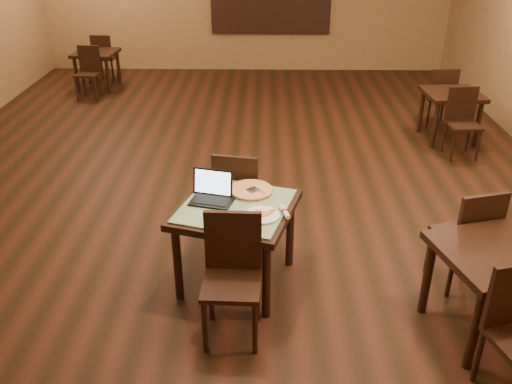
{
  "coord_description": "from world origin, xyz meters",
  "views": [
    {
      "loc": [
        0.41,
        -6.09,
        2.93
      ],
      "look_at": [
        0.34,
        -2.11,
        0.85
      ],
      "focal_mm": 38.0,
      "sensor_mm": 36.0,
      "label": 1
    }
  ],
  "objects_px": {
    "pizza_pan": "(251,191)",
    "other_table_a": "(452,100)",
    "other_table_b_chair_near": "(89,69)",
    "other_table_c_chair_far": "(470,234)",
    "tiled_table": "(236,216)",
    "chair_main_near": "(232,269)",
    "other_table_b_chair_far": "(104,55)",
    "other_table_a_chair_far": "(440,94)",
    "other_table_b": "(96,58)",
    "other_table_a_chair_near": "(462,118)",
    "other_table_c": "(494,265)",
    "laptop": "(212,192)",
    "chair_main_far": "(238,193)"
  },
  "relations": [
    {
      "from": "other_table_b",
      "to": "laptop",
      "type": "bearing_deg",
      "value": -61.0
    },
    {
      "from": "chair_main_near",
      "to": "pizza_pan",
      "type": "relative_size",
      "value": 2.57
    },
    {
      "from": "tiled_table",
      "to": "other_table_a",
      "type": "distance_m",
      "value": 4.42
    },
    {
      "from": "chair_main_far",
      "to": "other_table_b",
      "type": "distance_m",
      "value": 5.88
    },
    {
      "from": "other_table_b_chair_near",
      "to": "chair_main_near",
      "type": "bearing_deg",
      "value": -60.19
    },
    {
      "from": "other_table_a_chair_near",
      "to": "other_table_b",
      "type": "relative_size",
      "value": 1.16
    },
    {
      "from": "other_table_a_chair_far",
      "to": "other_table_a_chair_near",
      "type": "bearing_deg",
      "value": 85.85
    },
    {
      "from": "pizza_pan",
      "to": "other_table_c",
      "type": "relative_size",
      "value": 0.4
    },
    {
      "from": "laptop",
      "to": "other_table_b_chair_far",
      "type": "bearing_deg",
      "value": 127.04
    },
    {
      "from": "laptop",
      "to": "other_table_a_chair_near",
      "type": "bearing_deg",
      "value": 56.52
    },
    {
      "from": "laptop",
      "to": "other_table_c",
      "type": "bearing_deg",
      "value": -4.56
    },
    {
      "from": "other_table_a_chair_far",
      "to": "other_table_b_chair_far",
      "type": "xyz_separation_m",
      "value": [
        -5.66,
        2.38,
        -0.01
      ]
    },
    {
      "from": "pizza_pan",
      "to": "other_table_a_chair_near",
      "type": "distance_m",
      "value": 3.78
    },
    {
      "from": "other_table_b",
      "to": "tiled_table",
      "type": "bearing_deg",
      "value": -59.77
    },
    {
      "from": "other_table_b",
      "to": "other_table_c_chair_far",
      "type": "bearing_deg",
      "value": -46.51
    },
    {
      "from": "other_table_a_chair_near",
      "to": "chair_main_near",
      "type": "bearing_deg",
      "value": -132.6
    },
    {
      "from": "other_table_a_chair_far",
      "to": "other_table_b",
      "type": "bearing_deg",
      "value": -21.91
    },
    {
      "from": "other_table_b",
      "to": "other_table_a_chair_near",
      "type": "bearing_deg",
      "value": -23.1
    },
    {
      "from": "other_table_a_chair_far",
      "to": "pizza_pan",
      "type": "bearing_deg",
      "value": 50.0
    },
    {
      "from": "other_table_b_chair_near",
      "to": "laptop",
      "type": "bearing_deg",
      "value": -58.93
    },
    {
      "from": "pizza_pan",
      "to": "chair_main_near",
      "type": "bearing_deg",
      "value": -97.82
    },
    {
      "from": "other_table_a",
      "to": "other_table_c",
      "type": "xyz_separation_m",
      "value": [
        -0.9,
        -4.01,
        0.04
      ]
    },
    {
      "from": "other_table_a",
      "to": "other_table_b_chair_far",
      "type": "bearing_deg",
      "value": 149.19
    },
    {
      "from": "other_table_c",
      "to": "other_table_c_chair_far",
      "type": "xyz_separation_m",
      "value": [
        0.02,
        0.56,
        -0.07
      ]
    },
    {
      "from": "pizza_pan",
      "to": "other_table_a_chair_far",
      "type": "bearing_deg",
      "value": 53.61
    },
    {
      "from": "tiled_table",
      "to": "other_table_b_chair_near",
      "type": "distance_m",
      "value": 5.98
    },
    {
      "from": "other_table_c",
      "to": "other_table_c_chair_far",
      "type": "height_order",
      "value": "other_table_c_chair_far"
    },
    {
      "from": "other_table_a",
      "to": "other_table_b",
      "type": "distance_m",
      "value": 6.13
    },
    {
      "from": "other_table_c_chair_far",
      "to": "other_table_b_chair_far",
      "type": "bearing_deg",
      "value": -68.47
    },
    {
      "from": "chair_main_near",
      "to": "other_table_c_chair_far",
      "type": "bearing_deg",
      "value": 17.97
    },
    {
      "from": "laptop",
      "to": "other_table_a_chair_far",
      "type": "distance_m",
      "value": 4.88
    },
    {
      "from": "pizza_pan",
      "to": "other_table_a",
      "type": "relative_size",
      "value": 0.49
    },
    {
      "from": "other_table_a_chair_near",
      "to": "other_table_b_chair_far",
      "type": "relative_size",
      "value": 1.03
    },
    {
      "from": "pizza_pan",
      "to": "other_table_a",
      "type": "bearing_deg",
      "value": 49.37
    },
    {
      "from": "other_table_a_chair_near",
      "to": "other_table_b_chair_near",
      "type": "relative_size",
      "value": 1.03
    },
    {
      "from": "tiled_table",
      "to": "other_table_b_chair_near",
      "type": "relative_size",
      "value": 1.3
    },
    {
      "from": "tiled_table",
      "to": "other_table_b_chair_far",
      "type": "xyz_separation_m",
      "value": [
        -2.83,
        6.3,
        -0.17
      ]
    },
    {
      "from": "other_table_a_chair_far",
      "to": "other_table_c_chair_far",
      "type": "xyz_separation_m",
      "value": [
        -0.88,
        -3.97,
        0.03
      ]
    },
    {
      "from": "chair_main_near",
      "to": "other_table_c_chair_far",
      "type": "distance_m",
      "value": 2.03
    },
    {
      "from": "other_table_a_chair_far",
      "to": "other_table_b_chair_near",
      "type": "height_order",
      "value": "other_table_a_chair_far"
    },
    {
      "from": "other_table_b_chair_near",
      "to": "other_table_c_chair_far",
      "type": "relative_size",
      "value": 0.92
    },
    {
      "from": "laptop",
      "to": "other_table_a",
      "type": "relative_size",
      "value": 0.5
    },
    {
      "from": "other_table_b_chair_far",
      "to": "other_table_c_chair_far",
      "type": "bearing_deg",
      "value": 131.19
    },
    {
      "from": "other_table_a_chair_far",
      "to": "other_table_c",
      "type": "relative_size",
      "value": 0.93
    },
    {
      "from": "pizza_pan",
      "to": "other_table_a_chair_near",
      "type": "relative_size",
      "value": 0.43
    },
    {
      "from": "tiled_table",
      "to": "other_table_b",
      "type": "relative_size",
      "value": 1.47
    },
    {
      "from": "other_table_a",
      "to": "other_table_a_chair_near",
      "type": "distance_m",
      "value": 0.53
    },
    {
      "from": "chair_main_near",
      "to": "other_table_c_chair_far",
      "type": "relative_size",
      "value": 1.03
    },
    {
      "from": "chair_main_near",
      "to": "other_table_a_chair_far",
      "type": "height_order",
      "value": "chair_main_near"
    },
    {
      "from": "tiled_table",
      "to": "other_table_b_chair_near",
      "type": "bearing_deg",
      "value": 134.36
    }
  ]
}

